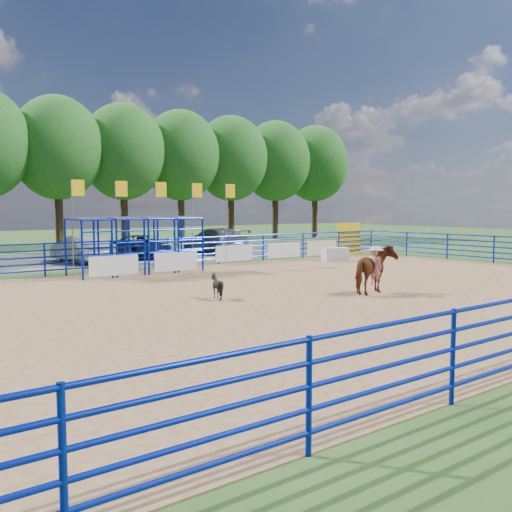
% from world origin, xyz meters
% --- Properties ---
extents(ground, '(120.00, 120.00, 0.00)m').
position_xyz_m(ground, '(0.00, 0.00, 0.00)').
color(ground, '#365823').
rests_on(ground, ground).
extents(arena_dirt, '(30.00, 20.00, 0.02)m').
position_xyz_m(arena_dirt, '(0.00, 0.00, 0.01)').
color(arena_dirt, '#9A734D').
rests_on(arena_dirt, ground).
extents(gravel_strip, '(40.00, 10.00, 0.01)m').
position_xyz_m(gravel_strip, '(0.00, 17.00, 0.01)').
color(gravel_strip, slate).
rests_on(gravel_strip, ground).
extents(announcer_table, '(1.53, 1.06, 0.74)m').
position_xyz_m(announcer_table, '(9.09, 7.43, 0.39)').
color(announcer_table, silver).
rests_on(announcer_table, arena_dirt).
extents(horse_and_rider, '(2.15, 1.39, 2.27)m').
position_xyz_m(horse_and_rider, '(1.60, -1.90, 0.91)').
color(horse_and_rider, brown).
rests_on(horse_and_rider, arena_dirt).
extents(calf, '(1.02, 1.00, 0.85)m').
position_xyz_m(calf, '(-3.37, 0.53, 0.44)').
color(calf, black).
rests_on(calf, arena_dirt).
extents(car_b, '(2.16, 4.64, 1.47)m').
position_xyz_m(car_b, '(-2.44, 15.16, 0.75)').
color(car_b, gray).
rests_on(car_b, gravel_strip).
extents(car_c, '(2.47, 4.88, 1.32)m').
position_xyz_m(car_c, '(1.59, 16.09, 0.67)').
color(car_c, '#141833').
rests_on(car_c, gravel_strip).
extents(car_d, '(2.49, 5.69, 1.63)m').
position_xyz_m(car_d, '(6.95, 16.35, 0.82)').
color(car_d, '#5E5E60').
rests_on(car_d, gravel_strip).
extents(perimeter_fence, '(30.10, 20.10, 1.50)m').
position_xyz_m(perimeter_fence, '(0.00, 0.00, 0.75)').
color(perimeter_fence, '#071CA5').
rests_on(perimeter_fence, ground).
extents(chute_assembly, '(19.32, 2.41, 4.20)m').
position_xyz_m(chute_assembly, '(-1.90, 8.84, 1.26)').
color(chute_assembly, '#071CA5').
rests_on(chute_assembly, ground).
extents(treeline, '(56.40, 6.40, 11.24)m').
position_xyz_m(treeline, '(0.00, 26.00, 7.53)').
color(treeline, '#3F2B19').
rests_on(treeline, ground).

